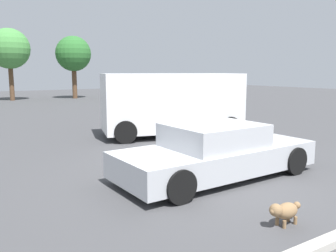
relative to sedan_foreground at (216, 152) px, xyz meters
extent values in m
plane|color=#424244|center=(-0.13, -0.04, -0.57)|extent=(80.00, 80.00, 0.00)
cube|color=#B7BABF|center=(0.03, 0.00, -0.13)|extent=(4.70, 1.89, 0.55)
cube|color=#B7BABF|center=(-0.07, 0.00, 0.40)|extent=(1.99, 1.70, 0.51)
cube|color=slate|center=(0.86, 0.02, 0.40)|extent=(0.09, 1.54, 0.43)
cube|color=slate|center=(-1.00, -0.02, 0.40)|extent=(0.09, 1.54, 0.43)
cylinder|color=black|center=(1.64, 0.88, -0.25)|extent=(0.64, 0.23, 0.64)
cylinder|color=black|center=(1.68, -0.82, -0.25)|extent=(0.64, 0.23, 0.64)
cylinder|color=black|center=(-1.63, 0.82, -0.25)|extent=(0.64, 0.23, 0.64)
cylinder|color=black|center=(-1.59, -0.88, -0.25)|extent=(0.64, 0.23, 0.64)
ellipsoid|color=olive|center=(-0.71, -2.52, -0.34)|extent=(0.41, 0.25, 0.25)
sphere|color=olive|center=(-0.97, -2.52, -0.27)|extent=(0.20, 0.20, 0.20)
sphere|color=olive|center=(-1.04, -2.52, -0.28)|extent=(0.09, 0.09, 0.09)
cylinder|color=olive|center=(-0.84, -2.59, -0.50)|extent=(0.06, 0.06, 0.12)
cylinder|color=olive|center=(-0.84, -2.45, -0.50)|extent=(0.06, 0.06, 0.12)
cylinder|color=olive|center=(-0.58, -2.59, -0.50)|extent=(0.06, 0.06, 0.12)
cylinder|color=olive|center=(-0.58, -2.45, -0.50)|extent=(0.06, 0.06, 0.12)
sphere|color=olive|center=(-0.47, -2.52, -0.30)|extent=(0.11, 0.11, 0.11)
cube|color=white|center=(2.04, 4.86, 0.68)|extent=(5.33, 3.34, 2.06)
cube|color=slate|center=(4.38, 4.16, 1.14)|extent=(0.54, 1.64, 0.82)
cylinder|color=black|center=(4.12, 5.24, -0.19)|extent=(0.80, 0.46, 0.76)
cylinder|color=black|center=(3.57, 3.41, -0.19)|extent=(0.80, 0.46, 0.76)
cylinder|color=black|center=(0.51, 6.32, -0.19)|extent=(0.80, 0.46, 0.76)
cylinder|color=black|center=(-0.04, 4.49, -0.19)|extent=(0.80, 0.46, 0.76)
cylinder|color=brown|center=(-0.10, 25.12, 0.91)|extent=(0.36, 0.36, 2.94)
sphere|color=#478C42|center=(-0.10, 25.12, 3.58)|extent=(3.21, 3.21, 3.21)
cylinder|color=brown|center=(4.92, 24.59, 0.80)|extent=(0.41, 0.41, 2.73)
sphere|color=#2D6B2D|center=(4.92, 24.59, 3.29)|extent=(3.01, 3.01, 3.01)
camera|label=1|loc=(-5.07, -5.87, 1.79)|focal=37.73mm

